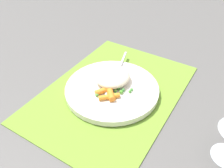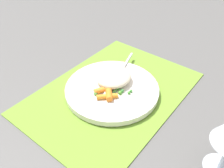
# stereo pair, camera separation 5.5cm
# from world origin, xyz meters

# --- Properties ---
(ground_plane) EXTENTS (2.40, 2.40, 0.00)m
(ground_plane) POSITION_xyz_m (0.00, 0.00, 0.00)
(ground_plane) COLOR #565451
(placemat) EXTENTS (0.46, 0.32, 0.01)m
(placemat) POSITION_xyz_m (0.00, 0.00, 0.00)
(placemat) COLOR olive
(placemat) RESTS_ON ground_plane
(plate) EXTENTS (0.25, 0.25, 0.02)m
(plate) POSITION_xyz_m (0.00, 0.00, 0.01)
(plate) COLOR silver
(plate) RESTS_ON placemat
(rice_mound) EXTENTS (0.10, 0.09, 0.03)m
(rice_mound) POSITION_xyz_m (-0.02, -0.01, 0.04)
(rice_mound) COLOR beige
(rice_mound) RESTS_ON plate
(carrot_portion) EXTENTS (0.08, 0.07, 0.02)m
(carrot_portion) POSITION_xyz_m (0.03, 0.00, 0.03)
(carrot_portion) COLOR orange
(carrot_portion) RESTS_ON plate
(pea_scatter) EXTENTS (0.07, 0.07, 0.01)m
(pea_scatter) POSITION_xyz_m (0.01, 0.02, 0.03)
(pea_scatter) COLOR #4B9E44
(pea_scatter) RESTS_ON plate
(fork) EXTENTS (0.21, 0.07, 0.01)m
(fork) POSITION_xyz_m (-0.04, -0.01, 0.02)
(fork) COLOR #B9B9B9
(fork) RESTS_ON plate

